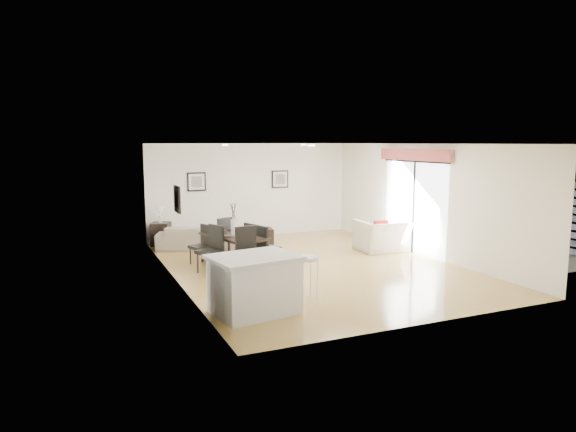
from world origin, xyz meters
name	(u,v)px	position (x,y,z in m)	size (l,w,h in m)	color
ground	(311,266)	(0.00, 0.00, 0.00)	(8.00, 8.00, 0.00)	#B18F48
wall_back	(251,190)	(0.00, 4.00, 1.35)	(6.00, 0.04, 2.70)	white
wall_front	(430,236)	(0.00, -4.00, 1.35)	(6.00, 0.04, 2.70)	white
wall_left	(174,213)	(-3.00, 0.00, 1.35)	(0.04, 8.00, 2.70)	white
wall_right	(423,200)	(3.00, 0.00, 1.35)	(0.04, 8.00, 2.70)	white
ceiling	(312,144)	(0.00, 0.00, 2.70)	(6.00, 8.00, 0.02)	white
sofa	(198,237)	(-1.86, 2.87, 0.30)	(2.06, 0.81, 0.60)	gray
armchair	(382,236)	(2.34, 0.73, 0.39)	(1.21, 1.06, 0.79)	beige
courtyard_plant_a	(513,235)	(5.90, -0.11, 0.30)	(0.54, 0.47, 0.60)	#2F5424
courtyard_plant_b	(460,225)	(5.67, 1.63, 0.32)	(0.35, 0.35, 0.63)	#2F5424
dining_table	(234,238)	(-1.56, 0.73, 0.63)	(1.25, 1.83, 0.70)	black
dining_chair_wnear	(212,246)	(-2.15, 0.34, 0.56)	(0.60, 0.60, 1.00)	black
dining_chair_wfar	(203,242)	(-2.16, 1.17, 0.50)	(0.51, 0.51, 0.89)	black
dining_chair_enear	(266,244)	(-0.97, 0.29, 0.52)	(0.51, 0.51, 0.94)	black
dining_chair_efar	(253,239)	(-0.96, 1.11, 0.49)	(0.51, 0.51, 0.87)	black
dining_chair_head	(248,249)	(-1.57, -0.30, 0.58)	(0.52, 0.52, 1.03)	black
dining_chair_foot	(222,235)	(-1.53, 1.76, 0.53)	(0.56, 0.56, 0.95)	black
vase	(233,223)	(-1.56, 0.73, 0.97)	(0.87, 1.37, 0.72)	white
coffee_table	(254,236)	(-0.30, 2.95, 0.20)	(1.00, 0.60, 0.40)	black
side_table	(161,234)	(-2.67, 3.67, 0.31)	(0.46, 0.46, 0.62)	black
table_lamp	(160,212)	(-2.67, 3.67, 0.90)	(0.23, 0.23, 0.43)	white
cushion	(381,228)	(2.23, 0.61, 0.62)	(0.35, 0.11, 0.35)	#A3151B
kitchen_island	(254,284)	(-2.23, -2.49, 0.48)	(1.49, 1.23, 0.95)	silver
bar_stool	(307,264)	(-1.29, -2.49, 0.73)	(0.39, 0.39, 0.85)	silver
framed_print_back_left	(197,182)	(-1.60, 3.97, 1.65)	(0.52, 0.04, 0.52)	black
framed_print_back_right	(280,179)	(0.90, 3.97, 1.65)	(0.52, 0.04, 0.52)	black
framed_print_left_wall	(177,199)	(-2.97, -0.20, 1.65)	(0.04, 0.52, 0.52)	black
sliding_door	(414,186)	(2.96, 0.30, 1.66)	(0.12, 2.70, 2.57)	white
courtyard	(494,207)	(6.16, 0.87, 0.92)	(6.00, 6.00, 2.00)	gray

